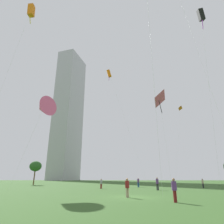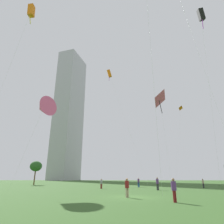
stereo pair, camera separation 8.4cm
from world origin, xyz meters
The scene contains 15 objects.
ground centered at (0.00, 0.00, 0.00)m, with size 280.00×280.00×0.00m, color #335623.
person_standing_0 centered at (4.24, 11.07, 1.05)m, with size 0.41×0.41×1.82m.
person_standing_1 centered at (3.17, -3.97, 0.99)m, with size 0.38×0.38×1.72m.
person_standing_2 centered at (13.71, 18.75, 0.91)m, with size 0.35×0.35×1.58m.
person_standing_3 centered at (-4.71, 14.98, 0.91)m, with size 0.35×0.35×1.58m.
person_standing_4 centered at (-0.38, -0.36, 0.99)m, with size 0.38×0.38×1.72m.
person_standing_5 centered at (2.02, 20.96, 1.02)m, with size 0.39×0.39×1.77m.
kite_flying_0 centered at (12.84, 6.29, 27.78)m, with size 3.73×11.35×28.97m.
kite_flying_2 centered at (15.21, 31.68, 19.95)m, with size 5.88×7.88×20.75m.
kite_flying_3 centered at (-4.76, 30.37, 31.30)m, with size 10.19×2.93×32.61m.
kite_flying_4 centered at (-14.45, 1.93, 26.06)m, with size 1.38×4.62×27.15m.
kite_flying_5 centered at (-12.90, 7.04, 12.03)m, with size 7.94×6.34×13.69m.
kite_flying_6 centered at (5.98, 12.58, 15.18)m, with size 2.47×3.90×16.26m.
park_tree_1 centered at (-24.46, 31.70, 4.67)m, with size 3.10×3.10×6.02m.
distant_highrise_0 centered at (-46.73, 128.58, 53.12)m, with size 14.62×25.57×106.24m, color #A8A8AD.
Camera 2 is at (-0.45, -19.92, 1.74)m, focal length 30.71 mm.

